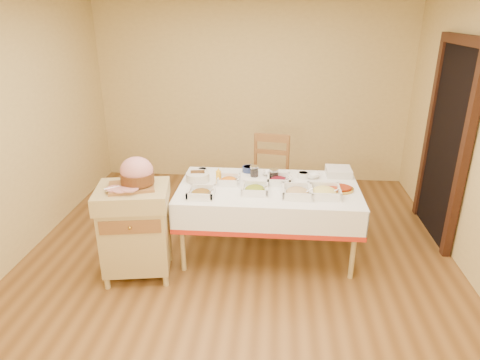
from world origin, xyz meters
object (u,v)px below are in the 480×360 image
object	(u,v)px
preserve_jar_left	(254,172)
bread_basket	(198,177)
dining_table	(268,201)
plate_stack	(338,172)
mustard_bottle	(219,176)
dining_chair	(269,177)
ham_on_board	(136,174)
butcher_cart	(135,227)
preserve_jar_right	(274,175)
brass_platter	(338,189)

from	to	relation	value
preserve_jar_left	bread_basket	size ratio (longest dim) A/B	0.48
dining_table	plate_stack	size ratio (longest dim) A/B	6.87
mustard_bottle	dining_chair	bearing A→B (deg)	56.83
ham_on_board	bread_basket	bearing A→B (deg)	51.78
butcher_cart	preserve_jar_right	bearing A→B (deg)	28.64
ham_on_board	plate_stack	world-z (taller)	ham_on_board
butcher_cart	plate_stack	xyz separation A→B (m)	(1.98, 0.90, 0.28)
preserve_jar_right	butcher_cart	bearing A→B (deg)	-151.36
ham_on_board	mustard_bottle	world-z (taller)	ham_on_board
preserve_jar_left	mustard_bottle	distance (m)	0.42
preserve_jar_right	dining_table	bearing A→B (deg)	-104.85
mustard_bottle	ham_on_board	bearing A→B (deg)	-141.86
preserve_jar_left	preserve_jar_right	bearing A→B (deg)	-23.21
preserve_jar_right	bread_basket	xyz separation A→B (m)	(-0.79, -0.09, -0.01)
preserve_jar_left	preserve_jar_right	distance (m)	0.23
preserve_jar_left	brass_platter	distance (m)	0.90
butcher_cart	dining_chair	distance (m)	1.82
bread_basket	butcher_cart	bearing A→B (deg)	-129.17
mustard_bottle	brass_platter	size ratio (longest dim) A/B	0.52
dining_table	ham_on_board	xyz separation A→B (m)	(-1.20, -0.49, 0.44)
butcher_cart	preserve_jar_left	world-z (taller)	butcher_cart
ham_on_board	dining_chair	bearing A→B (deg)	47.83
butcher_cart	mustard_bottle	xyz separation A→B (m)	(0.72, 0.57, 0.31)
dining_chair	mustard_bottle	size ratio (longest dim) A/B	6.29
dining_chair	preserve_jar_right	bearing A→B (deg)	-84.85
dining_chair	mustard_bottle	distance (m)	0.98
preserve_jar_right	mustard_bottle	xyz separation A→B (m)	(-0.57, -0.14, 0.02)
ham_on_board	brass_platter	world-z (taller)	ham_on_board
dining_table	brass_platter	size ratio (longest dim) A/B	5.79
preserve_jar_left	preserve_jar_right	xyz separation A→B (m)	(0.21, -0.09, 0.00)
plate_stack	brass_platter	distance (m)	0.43
dining_table	ham_on_board	bearing A→B (deg)	-157.88
mustard_bottle	brass_platter	world-z (taller)	mustard_bottle
ham_on_board	butcher_cart	bearing A→B (deg)	-141.92
ham_on_board	plate_stack	bearing A→B (deg)	24.13
dining_table	brass_platter	distance (m)	0.71
dining_chair	plate_stack	xyz separation A→B (m)	(0.75, -0.44, 0.27)
ham_on_board	mustard_bottle	distance (m)	0.89
dining_chair	preserve_jar_left	bearing A→B (deg)	-105.40
dining_chair	preserve_jar_right	size ratio (longest dim) A/B	8.53
dining_table	plate_stack	bearing A→B (deg)	27.22
butcher_cart	dining_table	bearing A→B (deg)	22.77
preserve_jar_left	brass_platter	world-z (taller)	preserve_jar_left
butcher_cart	preserve_jar_right	size ratio (longest dim) A/B	7.56
dining_chair	mustard_bottle	world-z (taller)	dining_chair
butcher_cart	brass_platter	xyz separation A→B (m)	(1.92, 0.47, 0.26)
mustard_bottle	plate_stack	distance (m)	1.31
dining_chair	brass_platter	distance (m)	1.14
plate_stack	mustard_bottle	bearing A→B (deg)	-165.10
butcher_cart	mustard_bottle	distance (m)	0.97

